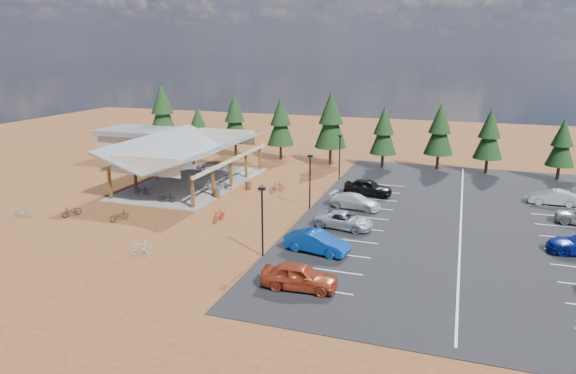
{
  "coord_description": "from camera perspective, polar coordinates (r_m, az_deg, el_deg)",
  "views": [
    {
      "loc": [
        17.84,
        -42.14,
        14.42
      ],
      "look_at": [
        3.0,
        1.57,
        2.06
      ],
      "focal_mm": 32.0,
      "sensor_mm": 36.0,
      "label": 1
    }
  ],
  "objects": [
    {
      "name": "concrete_pad",
      "position": [
        58.28,
        -10.45,
        0.46
      ],
      "size": [
        10.6,
        18.6,
        0.1
      ],
      "primitive_type": "cube",
      "color": "gray",
      "rests_on": "ground"
    },
    {
      "name": "lamp_post_1",
      "position": [
        47.37,
        2.46,
        1.0
      ],
      "size": [
        0.5,
        0.25,
        5.14
      ],
      "color": "black",
      "rests_on": "ground"
    },
    {
      "name": "bike_3",
      "position": [
        62.79,
        -9.68,
        2.11
      ],
      "size": [
        1.92,
        1.11,
        1.11
      ],
      "primitive_type": "imported",
      "rotation": [
        0.0,
        0.0,
        1.23
      ],
      "color": "maroon",
      "rests_on": "concrete_pad"
    },
    {
      "name": "car_3",
      "position": [
        48.37,
        7.5,
        -1.58
      ],
      "size": [
        5.02,
        2.69,
        1.38
      ],
      "primitive_type": "imported",
      "rotation": [
        0.0,
        0.0,
        1.41
      ],
      "color": "silver",
      "rests_on": "asphalt_lot"
    },
    {
      "name": "bike_14",
      "position": [
        54.28,
        -3.0,
        0.01
      ],
      "size": [
        0.63,
        1.58,
        0.82
      ],
      "primitive_type": "imported",
      "rotation": [
        0.0,
        0.0,
        0.06
      ],
      "color": "navy",
      "rests_on": "ground"
    },
    {
      "name": "trash_bin_1",
      "position": [
        54.85,
        -4.45,
        0.19
      ],
      "size": [
        0.6,
        0.6,
        0.9
      ],
      "primitive_type": "cylinder",
      "color": "#50331C",
      "rests_on": "ground"
    },
    {
      "name": "bike_2",
      "position": [
        60.46,
        -12.68,
        1.36
      ],
      "size": [
        1.79,
        0.78,
        0.91
      ],
      "primitive_type": "imported",
      "rotation": [
        0.0,
        0.0,
        1.47
      ],
      "color": "navy",
      "rests_on": "concrete_pad"
    },
    {
      "name": "lamp_post_2",
      "position": [
        58.71,
        5.77,
        3.67
      ],
      "size": [
        0.5,
        0.25,
        5.14
      ],
      "color": "black",
      "rests_on": "ground"
    },
    {
      "name": "car_4",
      "position": [
        52.9,
        8.89,
        -0.04
      ],
      "size": [
        5.0,
        2.35,
        1.65
      ],
      "primitive_type": "imported",
      "rotation": [
        0.0,
        0.0,
        1.49
      ],
      "color": "black",
      "rests_on": "asphalt_lot"
    },
    {
      "name": "bike_5",
      "position": [
        54.54,
        -8.6,
        0.17
      ],
      "size": [
        1.81,
        0.73,
        1.06
      ],
      "primitive_type": "imported",
      "rotation": [
        0.0,
        0.0,
        1.43
      ],
      "color": "#9B9EA4",
      "rests_on": "concrete_pad"
    },
    {
      "name": "pine_1",
      "position": [
        74.36,
        -9.97,
        6.82
      ],
      "size": [
        2.91,
        2.91,
        6.78
      ],
      "color": "#382314",
      "rests_on": "ground"
    },
    {
      "name": "bike_6",
      "position": [
        58.55,
        -6.63,
        1.15
      ],
      "size": [
        1.67,
        1.04,
        0.83
      ],
      "primitive_type": "imported",
      "rotation": [
        0.0,
        0.0,
        1.24
      ],
      "color": "navy",
      "rests_on": "concrete_pad"
    },
    {
      "name": "pine_2",
      "position": [
        72.01,
        -5.93,
        7.59
      ],
      "size": [
        3.69,
        3.69,
        8.59
      ],
      "color": "#382314",
      "rests_on": "ground"
    },
    {
      "name": "pine_6",
      "position": [
        65.41,
        16.51,
        6.16
      ],
      "size": [
        3.56,
        3.56,
        8.3
      ],
      "color": "#382314",
      "rests_on": "ground"
    },
    {
      "name": "pine_7",
      "position": [
        65.21,
        21.48,
        5.48
      ],
      "size": [
        3.39,
        3.39,
        7.89
      ],
      "color": "#382314",
      "rests_on": "ground"
    },
    {
      "name": "asphalt_lot",
      "position": [
        47.38,
        18.66,
        -3.52
      ],
      "size": [
        27.0,
        44.0,
        0.04
      ],
      "primitive_type": "cube",
      "color": "black",
      "rests_on": "ground"
    },
    {
      "name": "outbuilding",
      "position": [
        74.3,
        -15.9,
        4.82
      ],
      "size": [
        11.0,
        7.0,
        3.9
      ],
      "color": "#ADA593",
      "rests_on": "ground"
    },
    {
      "name": "car_9",
      "position": [
        55.27,
        27.35,
        -1.03
      ],
      "size": [
        4.42,
        1.55,
        1.46
      ],
      "primitive_type": "imported",
      "rotation": [
        0.0,
        0.0,
        -1.57
      ],
      "color": "#B7B7B7",
      "rests_on": "asphalt_lot"
    },
    {
      "name": "bike_0",
      "position": [
        54.6,
        -16.0,
        -0.34
      ],
      "size": [
        1.68,
        0.72,
        0.86
      ],
      "primitive_type": "imported",
      "rotation": [
        0.0,
        0.0,
        1.66
      ],
      "color": "black",
      "rests_on": "concrete_pad"
    },
    {
      "name": "lamp_post_0",
      "position": [
        36.45,
        -2.88,
        -3.33
      ],
      "size": [
        0.5,
        0.25,
        5.14
      ],
      "color": "black",
      "rests_on": "ground"
    },
    {
      "name": "pine_8",
      "position": [
        65.28,
        28.17,
        4.35
      ],
      "size": [
        3.07,
        3.07,
        7.15
      ],
      "color": "#382314",
      "rests_on": "ground"
    },
    {
      "name": "bike_4",
      "position": [
        51.13,
        -13.37,
        -1.18
      ],
      "size": [
        1.76,
        0.9,
        0.88
      ],
      "primitive_type": "imported",
      "rotation": [
        0.0,
        0.0,
        1.77
      ],
      "color": "black",
      "rests_on": "concrete_pad"
    },
    {
      "name": "pine_4",
      "position": [
        65.84,
        4.81,
        7.46
      ],
      "size": [
        4.11,
        4.11,
        9.57
      ],
      "color": "#382314",
      "rests_on": "ground"
    },
    {
      "name": "bike_8",
      "position": [
        49.76,
        -22.89,
        -2.5
      ],
      "size": [
        1.23,
        1.92,
        0.95
      ],
      "primitive_type": "imported",
      "rotation": [
        0.0,
        0.0,
        -0.36
      ],
      "color": "black",
      "rests_on": "ground"
    },
    {
      "name": "ground",
      "position": [
        47.98,
        -4.01,
        -2.54
      ],
      "size": [
        140.0,
        140.0,
        0.0
      ],
      "primitive_type": "plane",
      "color": "brown",
      "rests_on": "ground"
    },
    {
      "name": "pine_5",
      "position": [
        64.85,
        10.6,
        6.16
      ],
      "size": [
        3.34,
        3.34,
        7.78
      ],
      "color": "#382314",
      "rests_on": "ground"
    },
    {
      "name": "pine_0",
      "position": [
        77.67,
        -13.79,
        8.31
      ],
      "size": [
        4.18,
        4.18,
        9.75
      ],
      "color": "#382314",
      "rests_on": "ground"
    },
    {
      "name": "bike_13",
      "position": [
        38.92,
        -15.94,
        -6.55
      ],
      "size": [
        1.77,
        1.15,
        1.03
      ],
      "primitive_type": "imported",
      "rotation": [
        0.0,
        0.0,
        5.14
      ],
      "color": "#9C9FA3",
      "rests_on": "ground"
    },
    {
      "name": "bike_9",
      "position": [
        51.23,
        -27.42,
        -2.47
      ],
      "size": [
        1.77,
        1.38,
        1.07
      ],
      "primitive_type": "imported",
      "rotation": [
        0.0,
        0.0,
        2.14
      ],
      "color": "gray",
      "rests_on": "ground"
    },
    {
      "name": "car_0",
      "position": [
        32.27,
        1.28,
        -9.87
      ],
      "size": [
        4.89,
        2.2,
        1.63
      ],
      "primitive_type": "imported",
      "rotation": [
        0.0,
        0.0,
        1.63
      ],
      "color": "#9E371B",
      "rests_on": "asphalt_lot"
    },
    {
      "name": "bike_7",
      "position": [
        63.51,
        -7.03,
        2.3
      ],
      "size": [
        1.68,
        0.65,
        0.98
      ],
      "primitive_type": "imported",
      "rotation": [
        0.0,
        0.0,
        1.45
      ],
      "color": "maroon",
      "rests_on": "concrete_pad"
    },
    {
      "name": "car_1",
      "position": [
        37.76,
        3.25,
        -6.14
      ],
      "size": [
        4.99,
        2.47,
        1.57
      ],
      "primitive_type": "imported",
      "rotation": [
        0.0,
        0.0,
        1.4
      ],
      "color": "#0A3991",
      "rests_on": "asphalt_lot"
    },
    {
      "name": "bike_1",
      "position": [
        56.78,
        -14.76,
        0.37
      ],
      "size": [
        1.63,
        0.65,
        0.95
      ],
      "primitive_type": "imported",
      "rotation": [
        0.0,
        0.0,
        1.7
      ],
      "color": "gray",
      "rests_on": "concrete_pad"
    },
    {
      "name": "bike_12",
      "position": [
        47.07,
        -18.26,
        -3.05
      ],
      "size": [
        1.29,
        1.82,
        0.91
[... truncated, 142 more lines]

